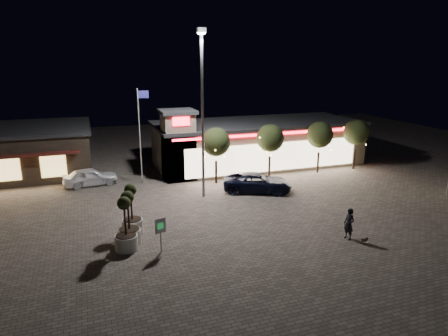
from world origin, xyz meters
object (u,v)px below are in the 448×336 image
object	(u,v)px
planter_left	(132,218)
planter_mid	(126,234)
white_sedan	(90,177)
pedestrian	(349,224)
valet_sign	(160,229)
pickup_truck	(257,182)

from	to	relation	value
planter_left	planter_mid	size ratio (longest dim) A/B	1.01
white_sedan	pedestrian	world-z (taller)	pedestrian
pedestrian	planter_left	world-z (taller)	planter_left
planter_left	white_sedan	bearing A→B (deg)	101.51
valet_sign	planter_left	bearing A→B (deg)	111.04
pedestrian	planter_mid	distance (m)	12.78
pickup_truck	planter_mid	bearing A→B (deg)	146.95
pedestrian	planter_mid	xyz separation A→B (m)	(-12.45, 2.91, 0.01)
white_sedan	planter_left	world-z (taller)	planter_left
pickup_truck	pedestrian	size ratio (longest dim) A/B	2.85
pedestrian	valet_sign	xyz separation A→B (m)	(-10.68, 2.03, 0.41)
pickup_truck	valet_sign	size ratio (longest dim) A/B	2.77
pickup_truck	white_sedan	world-z (taller)	pickup_truck
planter_mid	valet_sign	size ratio (longest dim) A/B	1.59
pickup_truck	pedestrian	distance (m)	9.94
white_sedan	planter_mid	bearing A→B (deg)	179.67
white_sedan	valet_sign	distance (m)	14.32
white_sedan	planter_mid	xyz separation A→B (m)	(1.62, -13.02, 0.21)
pickup_truck	valet_sign	distance (m)	12.07
planter_left	valet_sign	size ratio (longest dim) A/B	1.60
pickup_truck	planter_mid	xyz separation A→B (m)	(-10.96, -6.91, 0.21)
planter_left	pickup_truck	bearing A→B (deg)	24.58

